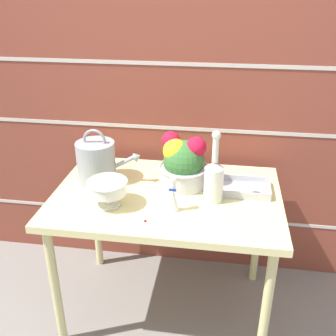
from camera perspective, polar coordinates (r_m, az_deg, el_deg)
ground_plane at (r=2.38m, az=-0.14°, el=-19.41°), size 12.00×12.00×0.00m
brick_wall at (r=2.22m, az=1.71°, el=10.49°), size 3.60×0.08×2.20m
patio_table at (r=1.96m, az=-0.16°, el=-5.62°), size 1.10×0.74×0.74m
watering_can at (r=2.03m, az=-10.30°, el=0.99°), size 0.34×0.20×0.28m
crystal_pedestal_bowl at (r=1.80m, az=-8.75°, el=-2.93°), size 0.19×0.19×0.13m
flower_planter at (r=1.95m, az=2.19°, el=0.71°), size 0.25×0.25×0.27m
glass_decanter at (r=1.82m, az=6.68°, el=-1.48°), size 0.09×0.09×0.35m
figurine_vase at (r=1.75m, az=0.72°, el=-4.22°), size 0.06×0.06×0.17m
wire_tray at (r=1.97m, az=10.61°, el=-2.96°), size 0.28×0.18×0.04m
fallen_petal at (r=1.71m, az=-3.31°, el=-7.68°), size 0.01×0.01×0.01m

